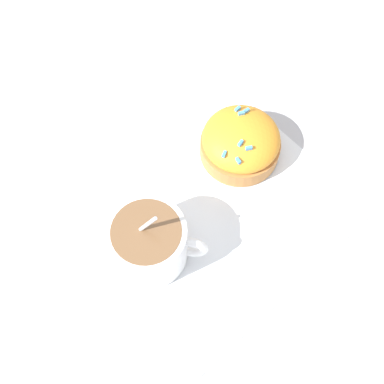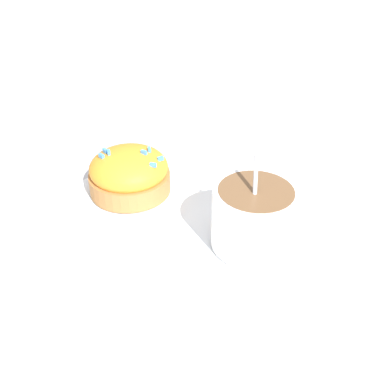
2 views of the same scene
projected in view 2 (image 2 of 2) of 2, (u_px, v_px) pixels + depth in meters
ground_plane at (187, 213)px, 0.49m from camera, size 3.00×3.00×0.00m
paper_napkin at (187, 212)px, 0.48m from camera, size 0.30×0.30×0.00m
coffee_cup at (252, 216)px, 0.42m from camera, size 0.08×0.10×0.09m
frosted_pastry at (129, 173)px, 0.51m from camera, size 0.09×0.09×0.05m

